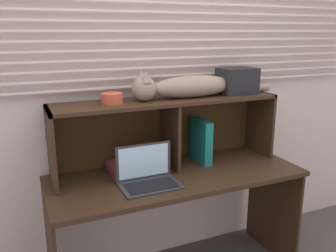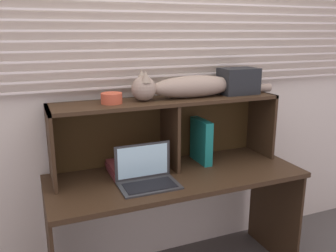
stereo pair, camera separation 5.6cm
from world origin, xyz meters
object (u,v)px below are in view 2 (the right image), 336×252
(book_stack, at_px, (125,168))
(small_basket, at_px, (112,98))
(laptop, at_px, (147,176))
(binder_upright, at_px, (201,141))
(cat, at_px, (186,87))
(storage_box, at_px, (238,81))

(book_stack, bearing_deg, small_basket, -177.98)
(laptop, distance_m, binder_upright, 0.51)
(book_stack, bearing_deg, cat, -0.32)
(cat, xyz_separation_m, book_stack, (-0.42, 0.00, -0.49))
(book_stack, bearing_deg, binder_upright, -0.25)
(cat, xyz_separation_m, laptop, (-0.35, -0.21, -0.47))
(cat, relative_size, small_basket, 8.04)
(cat, xyz_separation_m, binder_upright, (0.11, -0.00, -0.37))
(binder_upright, xyz_separation_m, small_basket, (-0.60, 0.00, 0.33))
(cat, distance_m, small_basket, 0.48)
(small_basket, distance_m, storage_box, 0.87)
(binder_upright, xyz_separation_m, storage_box, (0.27, 0.00, 0.39))
(book_stack, height_order, storage_box, storage_box)
(book_stack, xyz_separation_m, storage_box, (0.80, -0.00, 0.50))
(laptop, height_order, binder_upright, binder_upright)
(cat, bearing_deg, storage_box, -0.00)
(small_basket, bearing_deg, binder_upright, 0.00)
(book_stack, bearing_deg, laptop, -71.32)
(cat, xyz_separation_m, storage_box, (0.38, -0.00, 0.02))
(binder_upright, distance_m, book_stack, 0.54)
(laptop, bearing_deg, book_stack, 108.68)
(laptop, relative_size, storage_box, 1.36)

